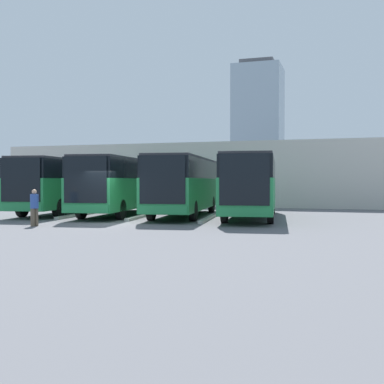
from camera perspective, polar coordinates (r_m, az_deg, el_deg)
ground_plane at (r=23.04m, az=-10.00°, el=-3.72°), size 600.00×600.00×0.00m
bus_0 at (r=26.19m, az=7.04°, el=0.95°), size 3.81×10.95×3.33m
curb_divider_0 at (r=25.16m, az=1.99°, el=-3.11°), size 0.94×5.50×0.15m
bus_1 at (r=27.44m, az=-0.88°, el=0.97°), size 3.81×10.95×3.33m
curb_divider_1 at (r=26.72m, az=-5.93°, el=-2.86°), size 0.94×5.50×0.15m
bus_2 at (r=28.72m, az=-8.41°, el=0.97°), size 3.81×10.95×3.33m
curb_divider_2 at (r=28.32m, az=-13.36°, el=-2.65°), size 0.94×5.50×0.15m
bus_3 at (r=30.85m, az=-14.72°, el=0.96°), size 3.81×10.95×3.33m
pedestrian at (r=22.48m, az=-18.18°, el=-1.63°), size 0.44×0.44×1.64m
station_building at (r=43.11m, az=3.27°, el=2.02°), size 35.40×14.41×5.07m
office_tower at (r=228.92m, az=7.85°, el=7.86°), size 21.86×21.86×57.75m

